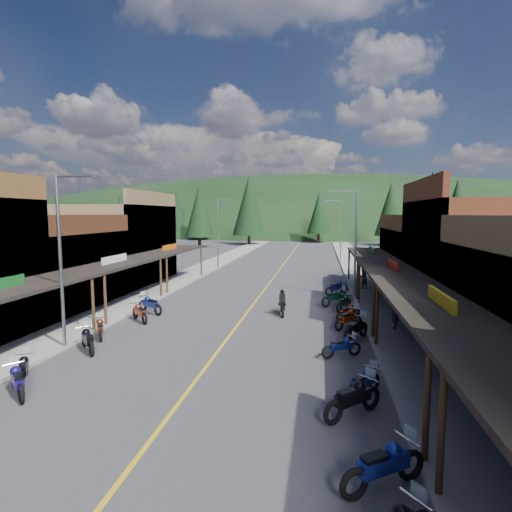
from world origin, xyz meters
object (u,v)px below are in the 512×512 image
at_px(streetlight_2, 354,238).
at_px(pine_10, 199,211).
at_px(shop_east_2, 487,263).
at_px(streetlight_0, 63,254).
at_px(shop_west_3, 116,244).
at_px(pine_3, 319,213).
at_px(bike_west_8, 150,303).
at_px(pine_8, 158,216).
at_px(bike_west_4, 24,367).
at_px(pine_11, 431,207).
at_px(bike_east_7, 348,317).
at_px(rider_on_bike, 282,304).
at_px(shop_west_2, 45,269).
at_px(pine_7, 177,210).
at_px(pine_5, 457,206).
at_px(bike_east_5, 341,346).
at_px(bike_east_11, 337,287).
at_px(bike_east_2, 384,463).
at_px(pedestrian_east_b, 363,277).
at_px(pine_9, 446,213).
at_px(pedestrian_east_a, 395,314).
at_px(bike_east_6, 356,327).
at_px(bike_west_3, 17,379).
at_px(bike_west_6, 100,327).
at_px(bike_west_5, 87,339).
at_px(bike_east_9, 344,302).
at_px(bike_east_4, 363,381).
at_px(streetlight_1, 219,230).
at_px(bike_east_8, 348,311).
at_px(streetlight_3, 340,228).
at_px(bike_west_7, 140,311).
at_px(pine_0, 121,213).

relative_size(streetlight_2, pine_10, 0.69).
bearing_deg(shop_east_2, streetlight_0, -159.63).
distance_m(shop_west_3, pine_3, 57.59).
bearing_deg(bike_west_8, shop_west_3, 68.31).
bearing_deg(pine_8, bike_west_4, -72.42).
distance_m(pine_8, pine_11, 42.06).
bearing_deg(bike_east_7, rider_on_bike, -172.45).
height_order(shop_west_2, streetlight_0, streetlight_0).
xyz_separation_m(pine_3, pine_7, (-36.00, 10.00, 0.75)).
xyz_separation_m(pine_5, rider_on_bike, (-31.73, -70.05, -7.33)).
bearing_deg(pine_11, streetlight_0, -121.49).
bearing_deg(bike_east_5, bike_east_11, 150.96).
bearing_deg(bike_east_2, pedestrian_east_b, 142.10).
bearing_deg(streetlight_0, shop_east_2, 20.37).
height_order(shop_west_2, pine_9, pine_9).
bearing_deg(bike_east_5, pine_10, 175.39).
bearing_deg(pedestrian_east_a, streetlight_2, -174.69).
relative_size(bike_east_6, bike_east_7, 1.05).
height_order(pine_3, bike_west_3, pine_3).
height_order(shop_east_2, bike_east_5, shop_east_2).
bearing_deg(pine_3, bike_east_6, -88.04).
bearing_deg(bike_west_6, bike_east_11, 14.08).
xyz_separation_m(shop_east_2, bike_west_6, (-20.15, -5.90, -2.96)).
xyz_separation_m(pine_3, bike_west_5, (-9.82, -72.18, -5.87)).
bearing_deg(bike_west_5, pine_8, 65.85).
height_order(streetlight_0, bike_east_11, streetlight_0).
relative_size(streetlight_2, bike_east_9, 3.93).
relative_size(bike_east_11, rider_on_bike, 1.00).
relative_size(bike_east_2, bike_east_4, 1.17).
distance_m(pine_8, bike_east_6, 51.36).
height_order(bike_west_6, bike_east_9, bike_east_9).
bearing_deg(bike_east_7, bike_east_9, 129.73).
distance_m(shop_west_2, streetlight_0, 10.45).
distance_m(bike_east_5, bike_east_11, 13.64).
bearing_deg(bike_east_4, bike_west_3, -132.51).
relative_size(streetlight_1, bike_east_9, 3.93).
height_order(bike_west_6, bike_east_7, bike_east_7).
bearing_deg(bike_west_6, shop_west_2, 109.11).
bearing_deg(pine_9, shop_west_3, -138.27).
distance_m(bike_west_8, bike_east_8, 12.18).
height_order(shop_west_3, streetlight_3, shop_west_3).
relative_size(pine_5, bike_east_6, 6.10).
distance_m(rider_on_bike, pedestrian_east_b, 10.60).
bearing_deg(rider_on_bike, bike_west_3, -129.36).
height_order(bike_west_7, bike_east_8, bike_west_7).
height_order(bike_west_4, bike_east_6, bike_east_6).
distance_m(bike_west_4, bike_west_6, 5.34).
xyz_separation_m(streetlight_1, pine_0, (-33.05, 40.00, 2.02)).
bearing_deg(shop_east_2, streetlight_2, 137.32).
xyz_separation_m(bike_west_7, bike_east_5, (11.29, -4.05, -0.08)).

